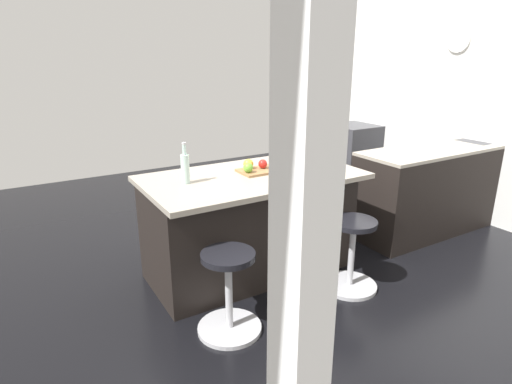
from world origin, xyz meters
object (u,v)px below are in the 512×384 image
object	(u,v)px
kitchen_island	(250,223)
stool_by_window	(351,256)
apple_green	(248,168)
apple_red	(263,164)
oven_range	(352,156)
stool_middle	(229,295)
apple_yellow	(248,164)
water_bottle	(185,168)
cutting_board	(260,171)

from	to	relation	value
kitchen_island	stool_by_window	bearing A→B (deg)	129.76
kitchen_island	apple_green	size ratio (longest dim) A/B	21.93
apple_red	apple_green	size ratio (longest dim) A/B	0.94
oven_range	apple_green	xyz separation A→B (m)	(2.54, 1.48, 0.51)
kitchen_island	stool_middle	xyz separation A→B (m)	(0.55, 0.66, -0.17)
apple_yellow	water_bottle	xyz separation A→B (m)	(0.57, 0.06, 0.06)
oven_range	stool_by_window	size ratio (longest dim) A/B	1.47
oven_range	kitchen_island	xyz separation A→B (m)	(2.50, 1.45, 0.02)
oven_range	apple_green	bearing A→B (deg)	30.25
cutting_board	apple_green	size ratio (longest dim) A/B	4.52
kitchen_island	apple_yellow	bearing A→B (deg)	-109.48
kitchen_island	water_bottle	world-z (taller)	water_bottle
kitchen_island	apple_red	size ratio (longest dim) A/B	23.37
kitchen_island	stool_by_window	distance (m)	0.87
apple_red	stool_by_window	bearing A→B (deg)	121.33
cutting_board	apple_red	distance (m)	0.06
apple_yellow	water_bottle	bearing A→B (deg)	5.59
kitchen_island	water_bottle	xyz separation A→B (m)	(0.55, -0.01, 0.56)
oven_range	cutting_board	world-z (taller)	cutting_board
cutting_board	apple_red	world-z (taller)	apple_red
oven_range	stool_by_window	bearing A→B (deg)	47.09
apple_yellow	kitchen_island	bearing A→B (deg)	70.52
apple_yellow	oven_range	bearing A→B (deg)	-150.88
water_bottle	stool_middle	bearing A→B (deg)	90.29
stool_middle	apple_red	world-z (taller)	apple_red
apple_red	apple_yellow	distance (m)	0.12
apple_yellow	stool_by_window	bearing A→B (deg)	126.04
stool_by_window	stool_middle	world-z (taller)	same
kitchen_island	stool_by_window	xyz separation A→B (m)	(-0.55, 0.66, -0.17)
apple_red	apple_yellow	bearing A→B (deg)	-21.36
stool_middle	apple_green	distance (m)	1.05
cutting_board	kitchen_island	bearing A→B (deg)	-0.31
oven_range	cutting_board	xyz separation A→B (m)	(2.40, 1.45, 0.46)
stool_by_window	apple_yellow	distance (m)	1.12
stool_by_window	stool_middle	xyz separation A→B (m)	(1.10, 0.00, 0.00)
apple_red	apple_yellow	xyz separation A→B (m)	(0.11, -0.04, 0.00)
apple_yellow	water_bottle	world-z (taller)	water_bottle
stool_middle	cutting_board	bearing A→B (deg)	-134.60
apple_red	cutting_board	bearing A→B (deg)	30.40
stool_middle	water_bottle	world-z (taller)	water_bottle
water_bottle	cutting_board	bearing A→B (deg)	179.30
oven_range	stool_middle	world-z (taller)	oven_range
apple_green	oven_range	bearing A→B (deg)	-149.75
cutting_board	apple_red	bearing A→B (deg)	-149.60
apple_red	stool_middle	bearing A→B (deg)	44.79
kitchen_island	stool_by_window	size ratio (longest dim) A/B	2.98
stool_by_window	apple_red	bearing A→B (deg)	-58.67
apple_green	water_bottle	distance (m)	0.52
kitchen_island	apple_red	world-z (taller)	apple_red
oven_range	apple_green	distance (m)	2.98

